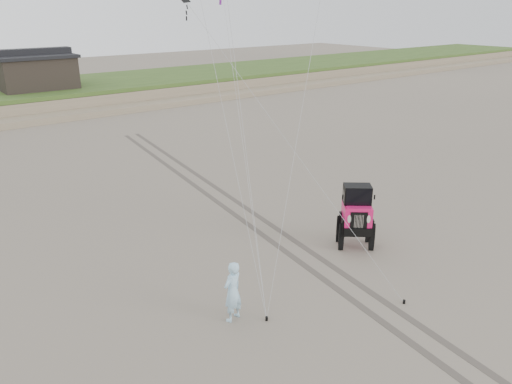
{
  "coord_description": "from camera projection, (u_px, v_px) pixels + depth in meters",
  "views": [
    {
      "loc": [
        -10.13,
        -9.38,
        8.51
      ],
      "look_at": [
        -0.4,
        3.0,
        2.6
      ],
      "focal_mm": 35.0,
      "sensor_mm": 36.0,
      "label": 1
    }
  ],
  "objects": [
    {
      "name": "ground",
      "position": [
        324.0,
        292.0,
        15.75
      ],
      "size": [
        160.0,
        160.0,
        0.0
      ],
      "primitive_type": "plane",
      "color": "#6B6054",
      "rests_on": "ground"
    },
    {
      "name": "dune_ridge",
      "position": [
        13.0,
        100.0,
        43.07
      ],
      "size": [
        160.0,
        14.25,
        1.73
      ],
      "color": "#7A6B54",
      "rests_on": "ground"
    },
    {
      "name": "cabin",
      "position": [
        35.0,
        70.0,
        43.01
      ],
      "size": [
        6.4,
        5.4,
        3.35
      ],
      "color": "black",
      "rests_on": "dune_ridge"
    },
    {
      "name": "jeep",
      "position": [
        356.0,
        223.0,
        18.44
      ],
      "size": [
        4.96,
        5.33,
        1.9
      ],
      "primitive_type": null,
      "rotation": [
        0.0,
        0.0,
        -0.69
      ],
      "color": "#DB165E",
      "rests_on": "ground"
    },
    {
      "name": "man",
      "position": [
        233.0,
        291.0,
        14.09
      ],
      "size": [
        0.76,
        0.6,
        1.84
      ],
      "primitive_type": "imported",
      "rotation": [
        0.0,
        0.0,
        3.4
      ],
      "color": "#84A8CC",
      "rests_on": "ground"
    },
    {
      "name": "stake_main",
      "position": [
        267.0,
        319.0,
        14.33
      ],
      "size": [
        0.08,
        0.08,
        0.12
      ],
      "primitive_type": "cylinder",
      "color": "black",
      "rests_on": "ground"
    },
    {
      "name": "stake_aux",
      "position": [
        404.0,
        302.0,
        15.15
      ],
      "size": [
        0.08,
        0.08,
        0.12
      ],
      "primitive_type": "cylinder",
      "color": "black",
      "rests_on": "ground"
    },
    {
      "name": "tire_tracks",
      "position": [
        230.0,
        204.0,
        22.8
      ],
      "size": [
        5.22,
        29.74,
        0.01
      ],
      "color": "#4C443D",
      "rests_on": "ground"
    }
  ]
}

